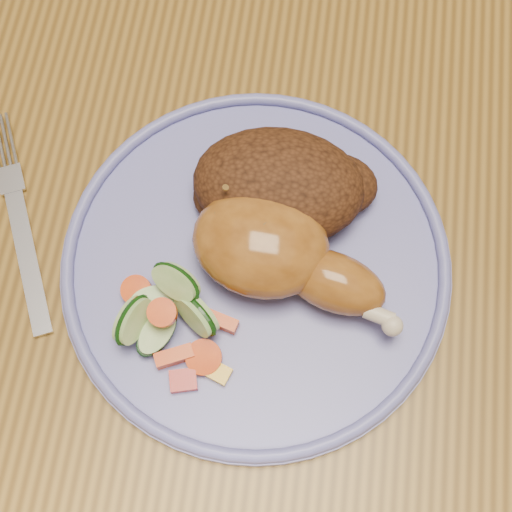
% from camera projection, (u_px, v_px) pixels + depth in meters
% --- Properties ---
extents(ground, '(4.00, 4.00, 0.00)m').
position_uv_depth(ground, '(290.00, 339.00, 1.32)').
color(ground, brown).
rests_on(ground, ground).
extents(dining_table, '(0.90, 1.40, 0.75)m').
position_uv_depth(dining_table, '(321.00, 179.00, 0.69)').
color(dining_table, olive).
rests_on(dining_table, ground).
extents(plate, '(0.31, 0.31, 0.01)m').
position_uv_depth(plate, '(256.00, 265.00, 0.57)').
color(plate, '#6A6CBD').
rests_on(plate, dining_table).
extents(plate_rim, '(0.31, 0.31, 0.01)m').
position_uv_depth(plate_rim, '(256.00, 260.00, 0.55)').
color(plate_rim, '#6A6CBD').
rests_on(plate_rim, plate).
extents(chicken_leg, '(0.17, 0.11, 0.06)m').
position_uv_depth(chicken_leg, '(279.00, 253.00, 0.53)').
color(chicken_leg, '#A06121').
rests_on(chicken_leg, plate).
extents(rice_pilaf, '(0.15, 0.10, 0.06)m').
position_uv_depth(rice_pilaf, '(282.00, 186.00, 0.56)').
color(rice_pilaf, '#422210').
rests_on(rice_pilaf, plate).
extents(vegetable_pile, '(0.10, 0.10, 0.05)m').
position_uv_depth(vegetable_pile, '(167.00, 316.00, 0.53)').
color(vegetable_pile, '#A50A05').
rests_on(vegetable_pile, plate).
extents(fork, '(0.09, 0.17, 0.00)m').
position_uv_depth(fork, '(21.00, 227.00, 0.58)').
color(fork, silver).
rests_on(fork, dining_table).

